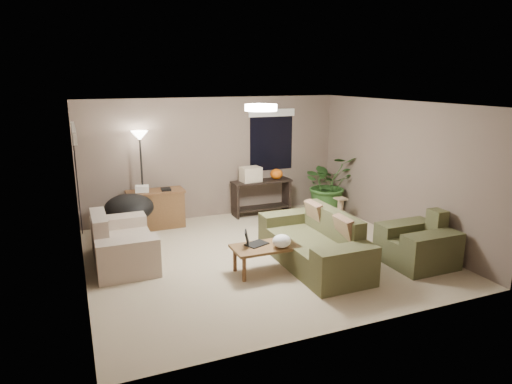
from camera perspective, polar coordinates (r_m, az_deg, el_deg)
name	(u,v)px	position (r m, az deg, el deg)	size (l,w,h in m)	color
room_shell	(261,183)	(7.32, 0.60, 1.16)	(5.50, 5.50, 5.50)	#C5B092
main_sofa	(315,246)	(7.34, 7.38, -6.72)	(0.95, 2.20, 0.85)	#4D4E2F
throw_pillows	(330,223)	(7.35, 9.21, -3.83)	(0.26, 1.36, 0.47)	#8C7251
loveseat	(121,245)	(7.61, -16.48, -6.42)	(0.90, 1.60, 0.85)	beige
armchair	(418,246)	(7.73, 19.56, -6.34)	(0.95, 1.00, 0.85)	#45462A
coffee_table	(265,250)	(6.97, 1.17, -7.21)	(1.00, 0.55, 0.42)	brown
laptop	(253,241)	(6.95, -0.43, -6.19)	(0.43, 0.34, 0.24)	black
plastic_bag	(282,241)	(6.86, 3.22, -6.14)	(0.28, 0.26, 0.20)	white
desk	(156,209)	(9.18, -12.36, -2.08)	(1.10, 0.50, 0.75)	brown
desk_papers	(147,189)	(9.04, -13.46, 0.38)	(0.69, 0.29, 0.12)	silver
console_table	(261,195)	(9.82, 0.69, -0.32)	(1.30, 0.40, 0.75)	black
pumpkin	(276,174)	(9.86, 2.57, 2.26)	(0.27, 0.27, 0.22)	orange
cardboard_box	(251,174)	(9.62, -0.68, 2.23)	(0.41, 0.31, 0.31)	beige
papasan_chair	(129,212)	(8.78, -15.54, -2.44)	(1.09, 1.09, 0.80)	black
floor_lamp	(140,147)	(8.98, -14.27, 5.42)	(0.32, 0.32, 1.91)	black
ceiling_fixture	(261,108)	(7.14, 0.62, 10.50)	(0.50, 0.50, 0.10)	white
houseplant	(328,190)	(10.11, 9.01, 0.26)	(1.14, 1.27, 0.99)	#2D5923
cat_scratching_post	(340,211)	(9.54, 10.48, -2.40)	(0.32, 0.32, 0.50)	tan
window_left	(75,158)	(6.95, -21.66, 3.96)	(0.05, 1.56, 1.33)	black
window_back	(272,130)	(9.98, 1.96, 7.79)	(1.06, 0.05, 1.33)	black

